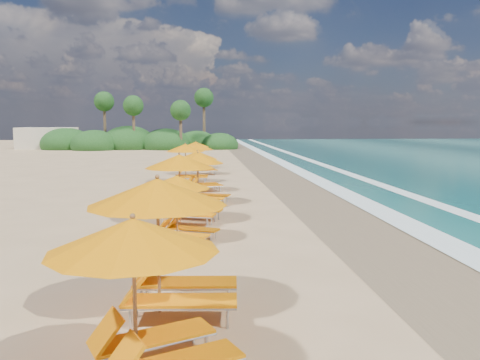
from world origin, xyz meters
TOP-DOWN VIEW (x-y plane):
  - ground at (0.00, 0.00)m, footprint 160.00×160.00m
  - wet_sand at (4.00, 0.00)m, footprint 4.00×160.00m
  - surf_foam at (6.70, 0.00)m, footprint 4.00×160.00m
  - station_1 at (-2.32, -12.92)m, footprint 3.05×3.03m
  - station_2 at (-2.17, -10.58)m, footprint 2.90×2.71m
  - station_3 at (-2.15, -5.18)m, footprint 2.63×2.60m
  - station_4 at (-2.13, -2.38)m, footprint 3.12×3.04m
  - station_5 at (-1.52, 1.42)m, footprint 2.89×2.84m
  - station_6 at (-1.58, 5.40)m, footprint 2.64×2.56m
  - station_7 at (-2.26, 9.15)m, footprint 2.57×2.40m
  - station_8 at (-1.56, 13.33)m, footprint 2.58×2.47m
  - station_9 at (-1.76, 17.92)m, footprint 2.57×2.47m
  - treeline at (-9.94, 45.51)m, footprint 25.80×8.80m
  - beach_building at (-22.00, 48.00)m, footprint 7.00×5.00m

SIDE VIEW (x-z plane):
  - ground at x=0.00m, z-range 0.00..0.00m
  - wet_sand at x=4.00m, z-range 0.00..0.01m
  - surf_foam at x=6.70m, z-range 0.02..0.03m
  - treeline at x=-9.94m, z-range -3.87..5.86m
  - station_3 at x=-2.15m, z-range 0.12..2.14m
  - station_9 at x=-1.76m, z-range 0.13..2.21m
  - station_6 at x=-1.58m, z-range 0.13..2.23m
  - station_8 at x=-1.56m, z-range 0.13..2.27m
  - station_5 at x=-1.52m, z-range 0.14..2.39m
  - station_7 at x=-2.26m, z-range 0.14..2.46m
  - station_1 at x=-2.32m, z-range 0.14..2.47m
  - station_4 at x=-2.13m, z-range 0.15..2.61m
  - beach_building at x=-22.00m, z-range 0.00..2.80m
  - station_2 at x=-2.17m, z-range 0.16..2.73m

